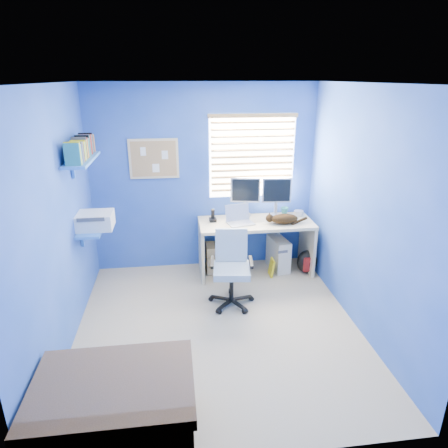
{
  "coord_description": "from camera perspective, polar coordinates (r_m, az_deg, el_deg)",
  "views": [
    {
      "loc": [
        -0.4,
        -3.64,
        2.55
      ],
      "look_at": [
        0.15,
        0.65,
        0.95
      ],
      "focal_mm": 32.0,
      "sensor_mm": 36.0,
      "label": 1
    }
  ],
  "objects": [
    {
      "name": "tower_pc",
      "position": [
        5.64,
        7.75,
        -4.24
      ],
      "size": [
        0.26,
        0.47,
        0.45
      ],
      "primitive_type": "cube",
      "rotation": [
        0.0,
        0.0,
        0.17
      ],
      "color": "beige",
      "rests_on": "floor"
    },
    {
      "name": "drawer_boxes",
      "position": [
        5.54,
        -0.73,
        -4.81
      ],
      "size": [
        0.35,
        0.28,
        0.41
      ],
      "primitive_type": "cube",
      "color": "tan",
      "rests_on": "floor"
    },
    {
      "name": "mug",
      "position": [
        5.64,
        8.64,
        1.86
      ],
      "size": [
        0.1,
        0.09,
        0.1
      ],
      "primitive_type": "imported",
      "color": "#257772",
      "rests_on": "desk"
    },
    {
      "name": "bed_corner",
      "position": [
        3.31,
        -15.18,
        -24.37
      ],
      "size": [
        1.1,
        0.78,
        0.53
      ],
      "primitive_type": "cube",
      "color": "brown",
      "rests_on": "floor"
    },
    {
      "name": "cd_spindle",
      "position": [
        5.63,
        10.62,
        1.54
      ],
      "size": [
        0.13,
        0.13,
        0.07
      ],
      "primitive_type": "cylinder",
      "color": "silver",
      "rests_on": "desk"
    },
    {
      "name": "ceiling",
      "position": [
        3.67,
        -1.09,
        19.48
      ],
      "size": [
        3.0,
        3.2,
        0.0
      ],
      "primitive_type": "cube",
      "color": "white",
      "rests_on": "wall_back"
    },
    {
      "name": "floor",
      "position": [
        4.47,
        -0.87,
        -14.54
      ],
      "size": [
        3.0,
        3.2,
        0.0
      ],
      "primitive_type": "cube",
      "color": "tan",
      "rests_on": "ground"
    },
    {
      "name": "monitor_left",
      "position": [
        5.47,
        3.01,
        3.92
      ],
      "size": [
        0.42,
        0.19,
        0.54
      ],
      "primitive_type": "cube",
      "rotation": [
        0.0,
        0.0,
        -0.19
      ],
      "color": "silver",
      "rests_on": "desk"
    },
    {
      "name": "cat",
      "position": [
        5.28,
        8.59,
        0.74
      ],
      "size": [
        0.38,
        0.23,
        0.13
      ],
      "primitive_type": "ellipsoid",
      "rotation": [
        0.0,
        0.0,
        -0.1
      ],
      "color": "black",
      "rests_on": "desk"
    },
    {
      "name": "office_chair",
      "position": [
        4.74,
        1.07,
        -7.65
      ],
      "size": [
        0.57,
        0.57,
        0.88
      ],
      "color": "black",
      "rests_on": "floor"
    },
    {
      "name": "monitor_right",
      "position": [
        5.5,
        7.45,
        3.85
      ],
      "size": [
        0.41,
        0.15,
        0.54
      ],
      "primitive_type": "cube",
      "rotation": [
        0.0,
        0.0,
        -0.07
      ],
      "color": "silver",
      "rests_on": "desk"
    },
    {
      "name": "desk",
      "position": [
        5.47,
        4.48,
        -3.28
      ],
      "size": [
        1.51,
        0.65,
        0.74
      ],
      "primitive_type": "cube",
      "color": "#CFB88C",
      "rests_on": "floor"
    },
    {
      "name": "yellow_book",
      "position": [
        5.48,
        6.81,
        -6.19
      ],
      "size": [
        0.03,
        0.17,
        0.24
      ],
      "primitive_type": "cube",
      "color": "yellow",
      "rests_on": "floor"
    },
    {
      "name": "laptop",
      "position": [
        5.2,
        2.39,
        1.17
      ],
      "size": [
        0.38,
        0.33,
        0.22
      ],
      "primitive_type": "cube",
      "rotation": [
        0.0,
        0.0,
        0.23
      ],
      "color": "silver",
      "rests_on": "desk"
    },
    {
      "name": "wall_back",
      "position": [
        5.42,
        -2.87,
        6.38
      ],
      "size": [
        3.0,
        0.01,
        2.5
      ],
      "primitive_type": "cube",
      "color": "#204BAA",
      "rests_on": "ground"
    },
    {
      "name": "wall_front",
      "position": [
        2.46,
        3.3,
        -11.75
      ],
      "size": [
        3.0,
        0.01,
        2.5
      ],
      "primitive_type": "cube",
      "color": "#204BAA",
      "rests_on": "ground"
    },
    {
      "name": "phone",
      "position": [
        5.3,
        -1.61,
        1.26
      ],
      "size": [
        0.09,
        0.11,
        0.17
      ],
      "primitive_type": "cube",
      "rotation": [
        0.0,
        0.0,
        0.04
      ],
      "color": "black",
      "rests_on": "desk"
    },
    {
      "name": "window_blinds",
      "position": [
        5.41,
        4.07,
        9.59
      ],
      "size": [
        1.15,
        0.05,
        1.1
      ],
      "color": "white",
      "rests_on": "ground"
    },
    {
      "name": "backpack",
      "position": [
        5.62,
        11.77,
        -5.27
      ],
      "size": [
        0.33,
        0.28,
        0.33
      ],
      "primitive_type": "ellipsoid",
      "rotation": [
        0.0,
        0.0,
        0.25
      ],
      "color": "black",
      "rests_on": "floor"
    },
    {
      "name": "wall_shelves",
      "position": [
        4.63,
        -19.02,
        5.22
      ],
      "size": [
        0.42,
        0.9,
        1.05
      ],
      "color": "#387AD0",
      "rests_on": "ground"
    },
    {
      "name": "wall_right",
      "position": [
        4.31,
        19.26,
        1.56
      ],
      "size": [
        0.01,
        3.2,
        2.5
      ],
      "primitive_type": "cube",
      "color": "#204BAA",
      "rests_on": "ground"
    },
    {
      "name": "corkboard",
      "position": [
        5.33,
        -9.99,
        9.16
      ],
      "size": [
        0.64,
        0.02,
        0.52
      ],
      "color": "#CFB88C",
      "rests_on": "ground"
    },
    {
      "name": "wall_left",
      "position": [
        4.02,
        -22.72,
        -0.22
      ],
      "size": [
        0.01,
        3.2,
        2.5
      ],
      "primitive_type": "cube",
      "color": "#204BAA",
      "rests_on": "ground"
    }
  ]
}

